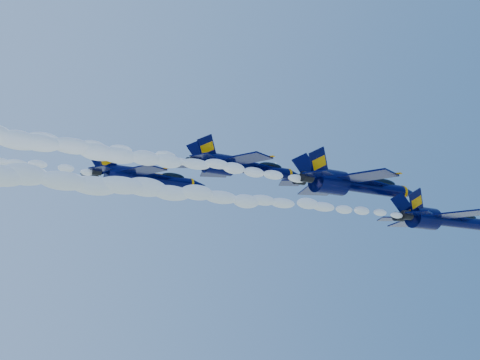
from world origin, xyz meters
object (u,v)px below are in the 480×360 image
jet_lead (443,220)px  jet_fourth (144,177)px  jet_second (354,184)px  jet_third (242,167)px

jet_lead → jet_fourth: jet_fourth is taller
jet_second → jet_fourth: jet_fourth is taller
jet_second → jet_fourth: (-20.81, 14.97, 1.36)m
jet_fourth → jet_third: bearing=-48.2°
jet_second → jet_fourth: 25.67m
jet_fourth → jet_second: bearing=-35.7°
jet_third → jet_fourth: 12.67m
jet_fourth → jet_lead: bearing=-32.6°
jet_lead → jet_third: jet_third is taller
jet_lead → jet_fourth: bearing=147.4°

